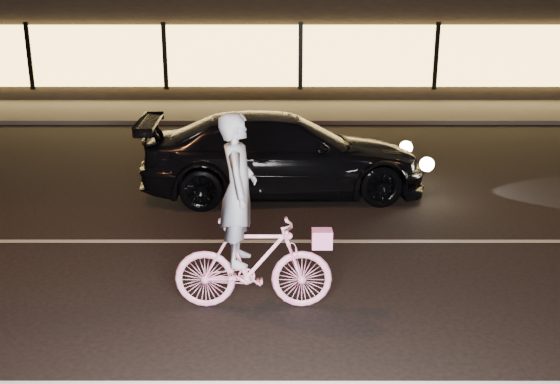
{
  "coord_description": "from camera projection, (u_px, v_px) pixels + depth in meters",
  "views": [
    {
      "loc": [
        -0.67,
        -6.26,
        3.2
      ],
      "look_at": [
        -0.67,
        0.6,
        1.15
      ],
      "focal_mm": 40.0,
      "sensor_mm": 36.0,
      "label": 1
    }
  ],
  "objects": [
    {
      "name": "ground",
      "position": [
        341.0,
        307.0,
        6.91
      ],
      "size": [
        90.0,
        90.0,
        0.0
      ],
      "primitive_type": "plane",
      "color": "black",
      "rests_on": "ground"
    },
    {
      "name": "lane_stripe_far",
      "position": [
        328.0,
        241.0,
        8.83
      ],
      "size": [
        60.0,
        0.1,
        0.01
      ],
      "primitive_type": "cube",
      "color": "gray",
      "rests_on": "ground"
    },
    {
      "name": "sidewalk",
      "position": [
        302.0,
        111.0,
        19.35
      ],
      "size": [
        30.0,
        4.0,
        0.12
      ],
      "primitive_type": "cube",
      "color": "#383533",
      "rests_on": "ground"
    },
    {
      "name": "storefront",
      "position": [
        297.0,
        34.0,
        24.47
      ],
      "size": [
        25.4,
        8.42,
        4.2
      ],
      "color": "black",
      "rests_on": "ground"
    },
    {
      "name": "cyclist",
      "position": [
        249.0,
        242.0,
        6.69
      ],
      "size": [
        1.72,
        0.59,
        2.17
      ],
      "rotation": [
        0.0,
        0.0,
        1.57
      ],
      "color": "#FF318B",
      "rests_on": "ground"
    },
    {
      "name": "sedan",
      "position": [
        284.0,
        154.0,
        10.88
      ],
      "size": [
        5.06,
        2.37,
        1.43
      ],
      "rotation": [
        0.0,
        0.0,
        1.65
      ],
      "color": "black",
      "rests_on": "ground"
    }
  ]
}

